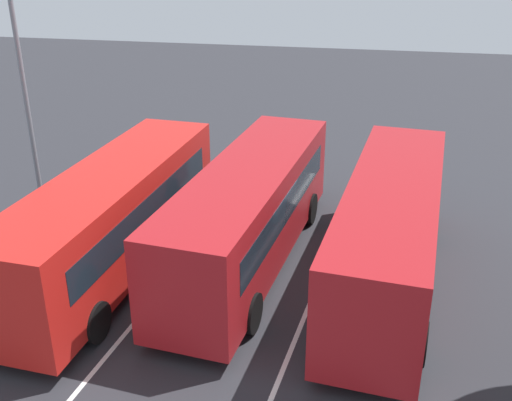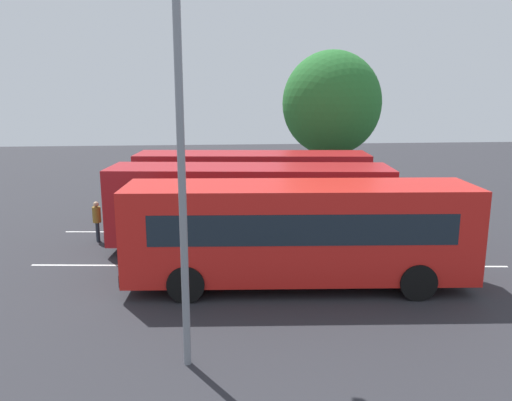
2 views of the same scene
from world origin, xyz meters
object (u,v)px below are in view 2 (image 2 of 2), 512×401
(bus_far_left, at_px, (252,184))
(pedestrian, at_px, (97,218))
(bus_center_right, at_px, (298,231))
(depot_tree, at_px, (332,104))
(street_lamp, at_px, (185,138))
(bus_center_left, at_px, (249,204))

(bus_far_left, bearing_deg, pedestrian, 27.93)
(bus_center_right, bearing_deg, depot_tree, -103.34)
(bus_far_left, bearing_deg, depot_tree, -124.86)
(pedestrian, xyz_separation_m, depot_tree, (-11.17, -8.28, 4.16))
(bus_center_right, height_order, street_lamp, street_lamp)
(bus_center_right, distance_m, street_lamp, 5.85)
(bus_center_left, relative_size, depot_tree, 1.30)
(pedestrian, xyz_separation_m, street_lamp, (-3.93, 9.15, 3.90))
(bus_far_left, relative_size, bus_center_right, 1.00)
(bus_center_left, bearing_deg, pedestrian, -8.08)
(pedestrian, height_order, street_lamp, street_lamp)
(bus_far_left, distance_m, street_lamp, 12.32)
(depot_tree, bearing_deg, bus_center_right, 72.71)
(bus_center_left, xyz_separation_m, depot_tree, (-5.36, -9.76, 3.38))
(pedestrian, bearing_deg, street_lamp, -86.12)
(street_lamp, bearing_deg, pedestrian, 40.26)
(bus_far_left, relative_size, depot_tree, 1.30)
(bus_center_right, bearing_deg, bus_center_left, -68.96)
(bus_center_left, xyz_separation_m, pedestrian, (5.81, -1.48, -0.79))
(pedestrian, relative_size, street_lamp, 0.19)
(bus_center_left, distance_m, street_lamp, 8.49)
(street_lamp, xyz_separation_m, depot_tree, (-7.24, -17.43, 0.26))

